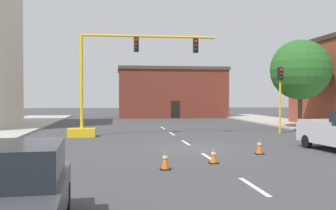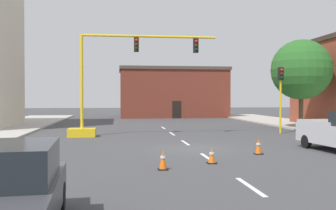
{
  "view_description": "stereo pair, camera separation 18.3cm",
  "coord_description": "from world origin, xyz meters",
  "px_view_note": "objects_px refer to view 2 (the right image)",
  "views": [
    {
      "loc": [
        -3.98,
        -19.2,
        2.59
      ],
      "look_at": [
        -0.54,
        6.13,
        2.11
      ],
      "focal_mm": 40.99,
      "sensor_mm": 36.0,
      "label": 1
    },
    {
      "loc": [
        -3.8,
        -19.22,
        2.59
      ],
      "look_at": [
        -0.54,
        6.13,
        2.11
      ],
      "focal_mm": 40.99,
      "sensor_mm": 36.0,
      "label": 2
    }
  ],
  "objects_px": {
    "traffic_cone_roadside_a": "(212,156)",
    "sedan_dark_gray_near_left": "(6,191)",
    "traffic_signal_gantry": "(102,102)",
    "traffic_cone_roadside_c": "(163,160)",
    "tree_right_mid": "(301,70)",
    "traffic_light_pole_right": "(281,85)",
    "traffic_cone_roadside_b": "(258,146)"
  },
  "relations": [
    {
      "from": "traffic_signal_gantry",
      "to": "traffic_cone_roadside_b",
      "type": "distance_m",
      "value": 11.95
    },
    {
      "from": "traffic_cone_roadside_b",
      "to": "tree_right_mid",
      "type": "bearing_deg",
      "value": 56.62
    },
    {
      "from": "traffic_cone_roadside_c",
      "to": "tree_right_mid",
      "type": "bearing_deg",
      "value": 50.44
    },
    {
      "from": "traffic_cone_roadside_b",
      "to": "traffic_cone_roadside_c",
      "type": "bearing_deg",
      "value": -146.25
    },
    {
      "from": "traffic_signal_gantry",
      "to": "traffic_cone_roadside_c",
      "type": "bearing_deg",
      "value": -77.7
    },
    {
      "from": "sedan_dark_gray_near_left",
      "to": "traffic_cone_roadside_c",
      "type": "height_order",
      "value": "sedan_dark_gray_near_left"
    },
    {
      "from": "traffic_cone_roadside_b",
      "to": "traffic_signal_gantry",
      "type": "bearing_deg",
      "value": 129.25
    },
    {
      "from": "traffic_signal_gantry",
      "to": "traffic_cone_roadside_c",
      "type": "xyz_separation_m",
      "value": [
        2.69,
        -12.32,
        -1.95
      ]
    },
    {
      "from": "traffic_signal_gantry",
      "to": "traffic_cone_roadside_c",
      "type": "height_order",
      "value": "traffic_signal_gantry"
    },
    {
      "from": "traffic_cone_roadside_a",
      "to": "sedan_dark_gray_near_left",
      "type": "bearing_deg",
      "value": -127.56
    },
    {
      "from": "traffic_signal_gantry",
      "to": "traffic_cone_roadside_a",
      "type": "distance_m",
      "value": 12.38
    },
    {
      "from": "tree_right_mid",
      "to": "traffic_signal_gantry",
      "type": "bearing_deg",
      "value": -167.05
    },
    {
      "from": "tree_right_mid",
      "to": "traffic_cone_roadside_b",
      "type": "relative_size",
      "value": 10.01
    },
    {
      "from": "traffic_signal_gantry",
      "to": "traffic_cone_roadside_c",
      "type": "relative_size",
      "value": 14.02
    },
    {
      "from": "sedan_dark_gray_near_left",
      "to": "traffic_cone_roadside_b",
      "type": "bearing_deg",
      "value": 48.58
    },
    {
      "from": "traffic_cone_roadside_b",
      "to": "sedan_dark_gray_near_left",
      "type": "bearing_deg",
      "value": -131.42
    },
    {
      "from": "tree_right_mid",
      "to": "traffic_cone_roadside_a",
      "type": "relative_size",
      "value": 11.73
    },
    {
      "from": "traffic_light_pole_right",
      "to": "traffic_cone_roadside_a",
      "type": "xyz_separation_m",
      "value": [
        -8.01,
        -11.78,
        -3.22
      ]
    },
    {
      "from": "traffic_signal_gantry",
      "to": "sedan_dark_gray_near_left",
      "type": "height_order",
      "value": "traffic_signal_gantry"
    },
    {
      "from": "traffic_light_pole_right",
      "to": "tree_right_mid",
      "type": "xyz_separation_m",
      "value": [
        3.13,
        3.14,
        1.35
      ]
    },
    {
      "from": "traffic_cone_roadside_b",
      "to": "traffic_light_pole_right",
      "type": "bearing_deg",
      "value": 61.24
    },
    {
      "from": "traffic_cone_roadside_a",
      "to": "traffic_cone_roadside_c",
      "type": "xyz_separation_m",
      "value": [
        -2.06,
        -1.06,
        0.04
      ]
    },
    {
      "from": "traffic_cone_roadside_a",
      "to": "traffic_cone_roadside_b",
      "type": "xyz_separation_m",
      "value": [
        2.72,
        2.13,
        0.05
      ]
    },
    {
      "from": "sedan_dark_gray_near_left",
      "to": "traffic_cone_roadside_c",
      "type": "bearing_deg",
      "value": 60.2
    },
    {
      "from": "traffic_cone_roadside_a",
      "to": "traffic_cone_roadside_c",
      "type": "relative_size",
      "value": 0.88
    },
    {
      "from": "traffic_signal_gantry",
      "to": "tree_right_mid",
      "type": "distance_m",
      "value": 16.5
    },
    {
      "from": "traffic_light_pole_right",
      "to": "sedan_dark_gray_near_left",
      "type": "height_order",
      "value": "traffic_light_pole_right"
    },
    {
      "from": "traffic_cone_roadside_a",
      "to": "traffic_cone_roadside_b",
      "type": "bearing_deg",
      "value": 38.11
    },
    {
      "from": "traffic_cone_roadside_a",
      "to": "traffic_cone_roadside_b",
      "type": "distance_m",
      "value": 3.45
    },
    {
      "from": "tree_right_mid",
      "to": "traffic_cone_roadside_b",
      "type": "xyz_separation_m",
      "value": [
        -8.42,
        -12.78,
        -4.52
      ]
    },
    {
      "from": "traffic_signal_gantry",
      "to": "traffic_light_pole_right",
      "type": "relative_size",
      "value": 2.08
    },
    {
      "from": "traffic_cone_roadside_a",
      "to": "traffic_light_pole_right",
      "type": "bearing_deg",
      "value": 55.77
    }
  ]
}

